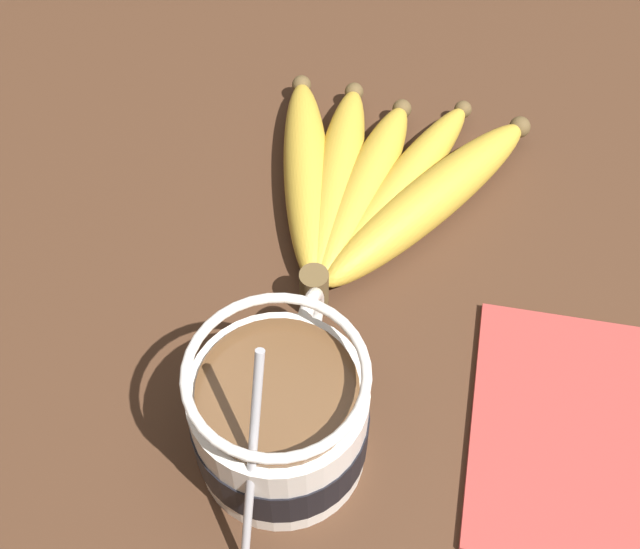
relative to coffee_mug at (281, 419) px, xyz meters
The scene contains 4 objects.
table 9.12cm from the coffee_mug, 32.09° to the right, with size 101.59×101.59×3.61cm.
coffee_mug is the anchor object (origin of this frame).
banana_bunch 21.17cm from the coffee_mug, ahead, with size 22.08×21.09×4.11cm.
napkin 18.53cm from the coffee_mug, 71.41° to the right, with size 18.32×13.59×0.60cm.
Camera 1 is at (-27.29, -4.77, 56.06)cm, focal length 50.00 mm.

